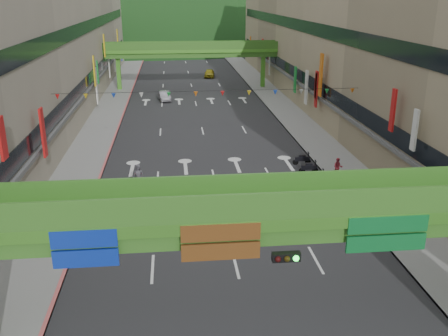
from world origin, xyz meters
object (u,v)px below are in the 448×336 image
scooter_rider_mid (213,213)px  car_silver (164,96)px  overpass_near (282,233)px  scooter_rider_near (243,196)px  car_yellow (209,73)px  pedestrian_red (338,169)px

scooter_rider_mid → car_silver: 40.09m
overpass_near → scooter_rider_mid: (-1.77, 11.11, -4.12)m
car_silver → scooter_rider_near: bearing=-89.5°
car_yellow → scooter_rider_near: bearing=-84.6°
overpass_near → pedestrian_red: size_ratio=18.34×
pedestrian_red → overpass_near: bearing=-101.0°
scooter_rider_mid → pedestrian_red: scooter_rider_mid is taller
scooter_rider_near → car_yellow: size_ratio=0.53×
overpass_near → scooter_rider_near: overpass_near is taller
scooter_rider_mid → pedestrian_red: bearing=37.0°
scooter_rider_mid → car_yellow: 59.32m
overpass_near → car_silver: (-5.12, 51.06, -4.56)m
scooter_rider_mid → car_yellow: bearing=85.8°
overpass_near → car_silver: 51.52m
pedestrian_red → car_yellow: bearing=110.9°
overpass_near → car_yellow: 70.46m
overpass_near → pedestrian_red: 21.54m
scooter_rider_near → scooter_rider_mid: size_ratio=1.04×
scooter_rider_near → scooter_rider_mid: scooter_rider_near is taller
car_silver → pedestrian_red: pedestrian_red is taller
car_silver → overpass_near: bearing=-92.3°
car_silver → pedestrian_red: size_ratio=2.58×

